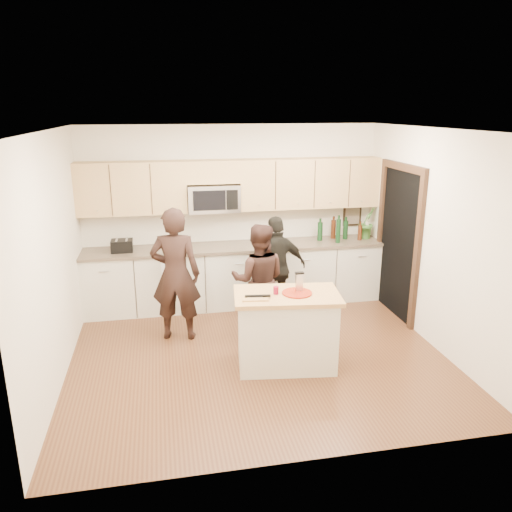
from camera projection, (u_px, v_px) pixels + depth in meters
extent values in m
plane|color=brown|center=(257.00, 354.00, 6.19)|extent=(4.50, 4.50, 0.00)
cube|color=beige|center=(232.00, 214.00, 7.68)|extent=(4.50, 0.02, 2.70)
cube|color=beige|center=(307.00, 317.00, 3.92)|extent=(4.50, 0.02, 2.70)
cube|color=beige|center=(54.00, 260.00, 5.39)|extent=(0.02, 4.00, 2.70)
cube|color=beige|center=(434.00, 240.00, 6.21)|extent=(0.02, 4.00, 2.70)
cube|color=white|center=(258.00, 130.00, 5.41)|extent=(4.50, 4.00, 0.02)
cube|color=beige|center=(236.00, 276.00, 7.65)|extent=(4.50, 0.62, 0.90)
cube|color=brown|center=(236.00, 247.00, 7.50)|extent=(4.50, 0.66, 0.04)
cube|color=tan|center=(132.00, 188.00, 7.12)|extent=(1.55, 0.33, 0.75)
cube|color=tan|center=(309.00, 183.00, 7.60)|extent=(2.17, 0.33, 0.75)
cube|color=tan|center=(212.00, 171.00, 7.27)|extent=(0.78, 0.33, 0.33)
cube|color=silver|center=(213.00, 198.00, 7.35)|extent=(0.76, 0.40, 0.40)
cube|color=black|center=(209.00, 201.00, 7.15)|extent=(0.47, 0.01, 0.29)
cube|color=black|center=(232.00, 200.00, 7.21)|extent=(0.17, 0.01, 0.29)
cube|color=black|center=(398.00, 244.00, 7.14)|extent=(0.02, 1.05, 2.10)
cube|color=#311F13|center=(417.00, 256.00, 6.60)|extent=(0.06, 0.10, 2.10)
cube|color=#311F13|center=(380.00, 235.00, 7.68)|extent=(0.06, 0.10, 2.10)
cube|color=#311F13|center=(404.00, 167.00, 6.82)|extent=(0.06, 1.25, 0.10)
cube|color=black|center=(352.00, 214.00, 8.04)|extent=(0.30, 0.03, 0.38)
cube|color=tan|center=(353.00, 214.00, 8.03)|extent=(0.24, 0.00, 0.32)
cube|color=white|center=(174.00, 271.00, 7.11)|extent=(0.34, 0.01, 0.48)
cube|color=white|center=(172.00, 249.00, 7.32)|extent=(0.34, 0.60, 0.01)
cube|color=beige|center=(286.00, 332.00, 5.80)|extent=(1.18, 0.78, 0.85)
cube|color=tan|center=(287.00, 296.00, 5.67)|extent=(1.28, 0.85, 0.05)
cylinder|color=maroon|center=(297.00, 293.00, 5.67)|extent=(0.34, 0.34, 0.02)
cube|color=silver|center=(299.00, 282.00, 5.70)|extent=(0.08, 0.05, 0.20)
cube|color=black|center=(300.00, 273.00, 5.67)|extent=(0.10, 0.05, 0.02)
cylinder|color=maroon|center=(276.00, 290.00, 5.65)|extent=(0.06, 0.06, 0.09)
cube|color=tan|center=(255.00, 298.00, 5.52)|extent=(0.31, 0.23, 0.02)
cube|color=black|center=(258.00, 296.00, 5.53)|extent=(0.29, 0.07, 0.02)
cube|color=silver|center=(255.00, 297.00, 5.51)|extent=(0.17, 0.04, 0.01)
cube|color=black|center=(122.00, 246.00, 7.16)|extent=(0.30, 0.24, 0.17)
cube|color=silver|center=(117.00, 240.00, 7.12)|extent=(0.03, 0.18, 0.00)
cube|color=silver|center=(127.00, 240.00, 7.15)|extent=(0.03, 0.18, 0.00)
cylinder|color=black|center=(320.00, 229.00, 7.74)|extent=(0.08, 0.08, 0.35)
cylinder|color=#3B1A0A|center=(333.00, 227.00, 7.87)|extent=(0.08, 0.08, 0.35)
cylinder|color=black|center=(346.00, 228.00, 7.83)|extent=(0.08, 0.08, 0.35)
cylinder|color=#3B1A0A|center=(360.00, 231.00, 7.77)|extent=(0.06, 0.06, 0.30)
cylinder|color=#C3B799|center=(366.00, 228.00, 7.88)|extent=(0.08, 0.08, 0.33)
cylinder|color=black|center=(338.00, 229.00, 7.59)|extent=(0.07, 0.07, 0.43)
imported|color=#3E752F|center=(367.00, 222.00, 7.85)|extent=(0.35, 0.33, 0.51)
imported|color=black|center=(176.00, 274.00, 6.39)|extent=(0.71, 0.53, 1.75)
imported|color=black|center=(259.00, 280.00, 6.55)|extent=(0.85, 0.73, 1.51)
imported|color=black|center=(277.00, 268.00, 7.07)|extent=(0.92, 0.48, 1.49)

